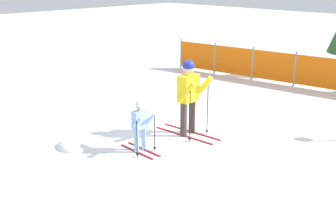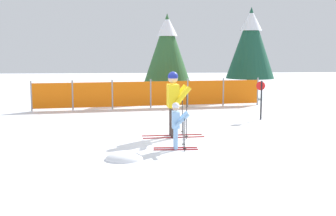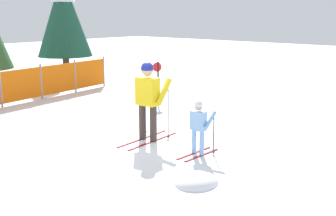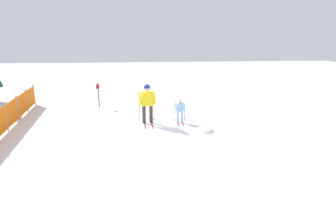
# 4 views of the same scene
# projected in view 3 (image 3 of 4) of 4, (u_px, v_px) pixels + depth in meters

# --- Properties ---
(ground_plane) EXTENTS (60.00, 60.00, 0.00)m
(ground_plane) POSITION_uv_depth(u_px,v_px,m) (136.00, 141.00, 8.85)
(ground_plane) COLOR white
(skier_adult) EXTENTS (1.59, 0.72, 1.66)m
(skier_adult) POSITION_uv_depth(u_px,v_px,m) (148.00, 94.00, 8.71)
(skier_adult) COLOR maroon
(skier_adult) RESTS_ON ground_plane
(skier_child) EXTENTS (0.99, 0.52, 1.05)m
(skier_child) POSITION_uv_depth(u_px,v_px,m) (199.00, 123.00, 7.89)
(skier_child) COLOR maroon
(skier_child) RESTS_ON ground_plane
(safety_fence) EXTENTS (8.67, 1.19, 1.10)m
(safety_fence) POSITION_uv_depth(u_px,v_px,m) (1.00, 88.00, 11.96)
(safety_fence) COLOR gray
(safety_fence) RESTS_ON ground_plane
(conifer_far) EXTENTS (2.25, 2.25, 4.17)m
(conifer_far) POSITION_uv_depth(u_px,v_px,m) (64.00, 15.00, 17.29)
(conifer_far) COLOR #4C3823
(conifer_far) RESTS_ON ground_plane
(trail_marker) EXTENTS (0.26, 0.14, 1.24)m
(trail_marker) POSITION_uv_depth(u_px,v_px,m) (158.00, 77.00, 12.52)
(trail_marker) COLOR black
(trail_marker) RESTS_ON ground_plane
(snow_mound) EXTENTS (0.77, 0.66, 0.31)m
(snow_mound) POSITION_uv_depth(u_px,v_px,m) (197.00, 183.00, 6.66)
(snow_mound) COLOR white
(snow_mound) RESTS_ON ground_plane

